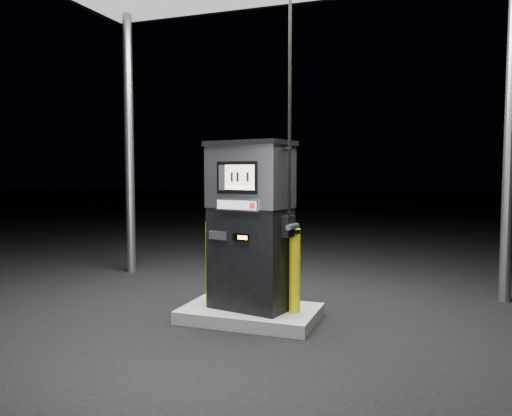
% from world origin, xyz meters
% --- Properties ---
extents(ground, '(80.00, 80.00, 0.00)m').
position_xyz_m(ground, '(0.00, 0.00, 0.00)').
color(ground, black).
rests_on(ground, ground).
extents(pump_island, '(1.60, 1.00, 0.15)m').
position_xyz_m(pump_island, '(0.00, 0.00, 0.07)').
color(pump_island, slate).
rests_on(pump_island, ground).
extents(fuel_dispenser, '(1.14, 0.78, 4.12)m').
position_xyz_m(fuel_dispenser, '(0.01, -0.03, 1.17)').
color(fuel_dispenser, black).
rests_on(fuel_dispenser, pump_island).
extents(bollard_left, '(0.18, 0.18, 1.01)m').
position_xyz_m(bollard_left, '(-0.55, 0.08, 0.66)').
color(bollard_left, '#D2C70B').
rests_on(bollard_left, pump_island).
extents(bollard_right, '(0.17, 0.17, 0.97)m').
position_xyz_m(bollard_right, '(0.55, -0.00, 0.64)').
color(bollard_right, '#D2C70B').
rests_on(bollard_right, pump_island).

